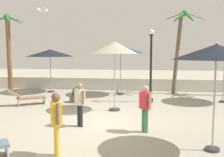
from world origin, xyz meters
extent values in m
plane|color=#B2A893|center=(0.00, 0.00, 0.00)|extent=(56.00, 56.00, 0.00)
cube|color=silver|center=(0.00, 8.49, 0.41)|extent=(25.20, 0.30, 0.82)
cylinder|color=#333338|center=(5.78, 4.79, 0.04)|extent=(0.36, 0.36, 0.08)
cylinder|color=#A5A5AD|center=(5.78, 4.79, 1.21)|extent=(0.05, 0.05, 2.41)
cylinder|color=#333338|center=(0.07, 6.46, 0.04)|extent=(0.37, 0.37, 0.08)
cylinder|color=#A5A5AD|center=(0.07, 6.46, 1.33)|extent=(0.05, 0.05, 2.66)
cone|color=navy|center=(0.07, 6.46, 2.87)|extent=(2.82, 2.82, 0.51)
sphere|color=#99999E|center=(0.07, 6.46, 3.12)|extent=(0.08, 0.08, 0.08)
cylinder|color=#333338|center=(-4.69, 6.92, 0.04)|extent=(0.48, 0.48, 0.08)
cylinder|color=#A5A5AD|center=(-4.69, 6.92, 1.22)|extent=(0.05, 0.05, 2.44)
cone|color=black|center=(-4.69, 6.92, 2.62)|extent=(3.13, 3.13, 0.46)
sphere|color=#99999E|center=(-4.69, 6.92, 2.86)|extent=(0.08, 0.08, 0.08)
cylinder|color=#333338|center=(0.23, 2.11, 0.04)|extent=(0.51, 0.51, 0.08)
cylinder|color=#A5A5AD|center=(0.23, 2.11, 1.34)|extent=(0.05, 0.05, 2.69)
cone|color=#B7AD93|center=(0.23, 2.11, 2.91)|extent=(2.16, 2.16, 0.55)
sphere|color=#99999E|center=(0.23, 2.11, 3.18)|extent=(0.08, 0.08, 0.08)
cylinder|color=#333338|center=(3.55, -2.40, 0.04)|extent=(0.40, 0.40, 0.08)
cylinder|color=#A5A5AD|center=(3.55, -2.40, 1.29)|extent=(0.05, 0.05, 2.58)
cone|color=black|center=(3.55, -2.40, 2.74)|extent=(2.32, 2.32, 0.41)
sphere|color=#99999E|center=(3.55, -2.40, 2.95)|extent=(0.08, 0.08, 0.08)
cylinder|color=brown|center=(-8.11, 7.83, 2.56)|extent=(0.34, 0.32, 5.12)
sphere|color=#2B7337|center=(-8.14, 7.83, 5.11)|extent=(0.50, 0.50, 0.50)
ellipsoid|color=#2B7337|center=(-7.49, 7.84, 4.97)|extent=(1.26, 0.22, 0.43)
ellipsoid|color=#2B7337|center=(-7.85, 8.41, 4.97)|extent=(0.73, 1.22, 0.43)
ellipsoid|color=#2B7337|center=(-8.43, 8.41, 4.97)|extent=(0.74, 1.22, 0.43)
ellipsoid|color=#2B7337|center=(-8.78, 7.94, 4.97)|extent=(1.28, 0.40, 0.43)
ellipsoid|color=#2B7337|center=(-7.78, 7.29, 4.97)|extent=(0.87, 1.16, 0.43)
cylinder|color=brown|center=(3.60, 7.41, 2.56)|extent=(0.63, 0.24, 5.12)
sphere|color=#307D35|center=(3.99, 7.41, 5.11)|extent=(0.38, 0.38, 0.38)
ellipsoid|color=#307D35|center=(4.63, 7.42, 4.93)|extent=(1.21, 0.21, 0.51)
ellipsoid|color=#307D35|center=(4.37, 7.92, 4.93)|extent=(0.89, 1.09, 0.51)
ellipsoid|color=#307D35|center=(3.71, 7.98, 4.93)|extent=(0.71, 1.18, 0.51)
ellipsoid|color=#307D35|center=(3.36, 7.38, 4.93)|extent=(1.22, 0.27, 0.51)
ellipsoid|color=#307D35|center=(3.72, 6.84, 4.93)|extent=(0.71, 1.18, 0.51)
ellipsoid|color=#307D35|center=(4.35, 6.89, 4.93)|extent=(0.85, 1.11, 0.51)
cylinder|color=black|center=(1.91, 4.32, 0.10)|extent=(0.28, 0.28, 0.20)
cylinder|color=black|center=(1.91, 4.32, 1.80)|extent=(0.12, 0.12, 3.59)
cylinder|color=black|center=(1.91, 4.32, 3.59)|extent=(0.22, 0.22, 0.06)
sphere|color=white|center=(1.91, 4.32, 3.74)|extent=(0.30, 0.30, 0.30)
cube|color=#B7B7BC|center=(-1.93, -3.50, 0.17)|extent=(0.37, 0.46, 0.35)
cube|color=#B7B7BC|center=(-3.64, 3.20, 0.17)|extent=(0.34, 0.48, 0.35)
cube|color=#B7B7BC|center=(-4.72, 2.48, 0.17)|extent=(0.34, 0.48, 0.35)
cube|color=#8C6B4C|center=(-4.18, 2.84, 0.35)|extent=(1.47, 1.23, 0.08)
cube|color=#8C6B4C|center=(-4.90, 2.37, 0.63)|extent=(0.81, 0.79, 0.38)
cylinder|color=gold|center=(-0.56, -3.43, 0.43)|extent=(0.12, 0.12, 0.85)
cylinder|color=gold|center=(-0.64, -3.29, 0.43)|extent=(0.12, 0.12, 0.85)
cube|color=gold|center=(-0.60, -3.36, 1.16)|extent=(0.38, 0.43, 0.61)
sphere|color=brown|center=(-0.60, -3.36, 1.58)|extent=(0.23, 0.23, 0.23)
cylinder|color=brown|center=(-0.48, -3.57, 1.19)|extent=(0.08, 0.08, 0.54)
cylinder|color=brown|center=(-0.71, -3.15, 1.19)|extent=(0.08, 0.08, 0.54)
cylinder|color=#26262D|center=(-0.64, -0.67, 0.40)|extent=(0.12, 0.12, 0.81)
cylinder|color=#26262D|center=(-0.75, -0.56, 0.40)|extent=(0.12, 0.12, 0.81)
cube|color=silver|center=(-0.69, -0.62, 1.09)|extent=(0.43, 0.42, 0.57)
sphere|color=#936B4C|center=(-0.69, -0.62, 1.49)|extent=(0.22, 0.22, 0.22)
cylinder|color=#936B4C|center=(-0.52, -0.79, 1.12)|extent=(0.08, 0.08, 0.51)
cylinder|color=#936B4C|center=(-0.87, -0.45, 1.12)|extent=(0.08, 0.08, 0.51)
cylinder|color=#3F8C59|center=(1.62, -0.92, 0.41)|extent=(0.12, 0.12, 0.81)
cylinder|color=#3F8C59|center=(1.72, -1.04, 0.41)|extent=(0.12, 0.12, 0.81)
cube|color=#D8333F|center=(1.67, -0.98, 1.10)|extent=(0.42, 0.43, 0.58)
sphere|color=tan|center=(1.67, -0.98, 1.50)|extent=(0.22, 0.22, 0.22)
cylinder|color=tan|center=(1.51, -0.80, 1.13)|extent=(0.08, 0.08, 0.52)
cylinder|color=tan|center=(1.83, -1.16, 1.13)|extent=(0.08, 0.08, 0.52)
ellipsoid|color=white|center=(-1.73, -1.27, 4.09)|extent=(0.34, 0.25, 0.12)
sphere|color=white|center=(-1.88, -1.34, 4.12)|extent=(0.10, 0.10, 0.10)
cube|color=silver|center=(-1.60, -1.54, 4.11)|extent=(0.39, 0.61, 0.03)
cube|color=silver|center=(-1.86, -0.99, 4.11)|extent=(0.39, 0.61, 0.11)
cube|color=brown|center=(-1.98, 3.80, 0.20)|extent=(0.70, 0.70, 0.40)
sphere|color=#2D6B33|center=(-1.98, 3.80, 0.55)|extent=(0.60, 0.60, 0.60)
camera|label=1|loc=(1.72, -9.69, 2.76)|focal=41.71mm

